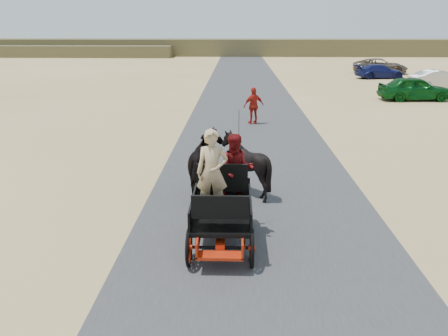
{
  "coord_description": "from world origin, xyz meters",
  "views": [
    {
      "loc": [
        -0.59,
        -6.11,
        4.54
      ],
      "look_at": [
        -0.89,
        3.99,
        1.2
      ],
      "focal_mm": 35.0,
      "sensor_mm": 36.0,
      "label": 1
    }
  ],
  "objects_px": {
    "carriage": "(222,228)",
    "horse_left": "(206,164)",
    "horse_right": "(245,164)",
    "car_a": "(415,88)",
    "car_d": "(380,66)",
    "car_b": "(439,80)",
    "car_c": "(380,71)",
    "pedestrian": "(254,106)"
  },
  "relations": [
    {
      "from": "carriage",
      "to": "horse_left",
      "type": "distance_m",
      "value": 3.09
    },
    {
      "from": "horse_right",
      "to": "car_a",
      "type": "bearing_deg",
      "value": -123.8
    },
    {
      "from": "car_a",
      "to": "car_d",
      "type": "height_order",
      "value": "car_a"
    },
    {
      "from": "car_d",
      "to": "carriage",
      "type": "bearing_deg",
      "value": 170.56
    },
    {
      "from": "car_a",
      "to": "car_d",
      "type": "xyz_separation_m",
      "value": [
        2.71,
        15.71,
        -0.03
      ]
    },
    {
      "from": "horse_right",
      "to": "car_b",
      "type": "distance_m",
      "value": 25.41
    },
    {
      "from": "horse_right",
      "to": "horse_left",
      "type": "bearing_deg",
      "value": 0.0
    },
    {
      "from": "horse_right",
      "to": "car_d",
      "type": "distance_m",
      "value": 34.55
    },
    {
      "from": "carriage",
      "to": "car_a",
      "type": "height_order",
      "value": "car_a"
    },
    {
      "from": "carriage",
      "to": "horse_left",
      "type": "height_order",
      "value": "horse_left"
    },
    {
      "from": "horse_right",
      "to": "car_c",
      "type": "distance_m",
      "value": 30.27
    },
    {
      "from": "car_b",
      "to": "car_c",
      "type": "height_order",
      "value": "car_b"
    },
    {
      "from": "car_b",
      "to": "car_d",
      "type": "relative_size",
      "value": 0.83
    },
    {
      "from": "carriage",
      "to": "car_b",
      "type": "bearing_deg",
      "value": 58.08
    },
    {
      "from": "car_a",
      "to": "car_c",
      "type": "height_order",
      "value": "car_a"
    },
    {
      "from": "horse_right",
      "to": "car_c",
      "type": "bearing_deg",
      "value": -113.74
    },
    {
      "from": "car_b",
      "to": "horse_right",
      "type": "bearing_deg",
      "value": 136.64
    },
    {
      "from": "car_a",
      "to": "carriage",
      "type": "bearing_deg",
      "value": 147.25
    },
    {
      "from": "horse_left",
      "to": "pedestrian",
      "type": "relative_size",
      "value": 1.16
    },
    {
      "from": "horse_left",
      "to": "car_a",
      "type": "bearing_deg",
      "value": -126.42
    },
    {
      "from": "car_b",
      "to": "carriage",
      "type": "bearing_deg",
      "value": 139.17
    },
    {
      "from": "car_c",
      "to": "carriage",
      "type": "bearing_deg",
      "value": 148.51
    },
    {
      "from": "car_d",
      "to": "car_c",
      "type": "bearing_deg",
      "value": 175.02
    },
    {
      "from": "horse_left",
      "to": "car_a",
      "type": "relative_size",
      "value": 0.47
    },
    {
      "from": "car_d",
      "to": "car_a",
      "type": "bearing_deg",
      "value": -177.26
    },
    {
      "from": "horse_right",
      "to": "car_c",
      "type": "relative_size",
      "value": 0.41
    },
    {
      "from": "car_c",
      "to": "car_d",
      "type": "height_order",
      "value": "car_d"
    },
    {
      "from": "pedestrian",
      "to": "car_c",
      "type": "xyz_separation_m",
      "value": [
        11.64,
        18.65,
        -0.26
      ]
    },
    {
      "from": "carriage",
      "to": "car_b",
      "type": "relative_size",
      "value": 0.57
    },
    {
      "from": "horse_left",
      "to": "horse_right",
      "type": "bearing_deg",
      "value": -180.0
    },
    {
      "from": "horse_right",
      "to": "car_d",
      "type": "xyz_separation_m",
      "value": [
        13.48,
        31.81,
        -0.15
      ]
    },
    {
      "from": "horse_left",
      "to": "carriage",
      "type": "bearing_deg",
      "value": 100.39
    },
    {
      "from": "carriage",
      "to": "pedestrian",
      "type": "xyz_separation_m",
      "value": [
        1.1,
        12.06,
        0.5
      ]
    },
    {
      "from": "horse_left",
      "to": "car_c",
      "type": "bearing_deg",
      "value": -115.62
    },
    {
      "from": "car_a",
      "to": "car_b",
      "type": "bearing_deg",
      "value": -38.58
    },
    {
      "from": "pedestrian",
      "to": "car_d",
      "type": "height_order",
      "value": "pedestrian"
    },
    {
      "from": "horse_left",
      "to": "car_b",
      "type": "distance_m",
      "value": 26.04
    },
    {
      "from": "car_d",
      "to": "horse_left",
      "type": "bearing_deg",
      "value": 167.89
    },
    {
      "from": "horse_right",
      "to": "car_d",
      "type": "relative_size",
      "value": 0.34
    },
    {
      "from": "car_b",
      "to": "car_d",
      "type": "height_order",
      "value": "car_d"
    },
    {
      "from": "horse_left",
      "to": "car_b",
      "type": "height_order",
      "value": "horse_left"
    },
    {
      "from": "car_a",
      "to": "car_c",
      "type": "distance_m",
      "value": 11.7
    }
  ]
}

